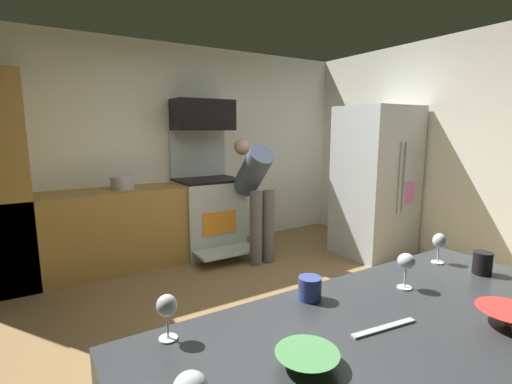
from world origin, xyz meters
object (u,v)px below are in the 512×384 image
Objects in this scene: mixing_bowl_small at (509,318)px; oven_range at (208,213)px; wine_glass_mid at (439,242)px; wine_glass_far at (406,263)px; refrigerator at (375,182)px; person_cook at (255,189)px; mug_tea at (483,263)px; mug_coffee at (310,288)px; microwave at (203,115)px; mixing_bowl_large at (307,359)px; wine_glass_extra at (167,308)px; stock_pot at (122,183)px.

oven_range is at bearing 81.43° from mixing_bowl_small.
wine_glass_far is (-0.40, -0.10, 0.01)m from wine_glass_mid.
refrigerator is 1.27× the size of person_cook.
wine_glass_mid is 1.46× the size of mug_tea.
mug_coffee reaches higher than mixing_bowl_small.
mug_coffee is (-0.45, 0.51, 0.02)m from mixing_bowl_small.
microwave is 7.06× the size of mug_tea.
mixing_bowl_small is 0.61m from wine_glass_mid.
oven_range reaches higher than wine_glass_far.
microwave is 3.90m from mixing_bowl_small.
wine_glass_far is at bearing -18.38° from mug_coffee.
mixing_bowl_small is (0.73, -0.19, 0.01)m from mixing_bowl_large.
oven_range is 3.56m from wine_glass_extra.
wine_glass_extra is (-3.31, -1.99, 0.09)m from refrigerator.
mixing_bowl_large is 1.20× the size of wine_glass_mid.
wine_glass_far reaches higher than stock_pot.
wine_glass_mid is at bearing 53.29° from mixing_bowl_small.
mug_tea is (0.40, 0.29, 0.02)m from mixing_bowl_small.
oven_range is at bearing 79.76° from wine_glass_far.
refrigerator is 2.93m from mug_tea.
wine_glass_far is at bearing -8.99° from wine_glass_extra.
refrigerator is (1.74, -1.16, 0.41)m from oven_range.
person_cook reaches higher than mixing_bowl_large.
person_cook is 2.69m from wine_glass_mid.
person_cook is 2.87m from mug_tea.
refrigerator is at bearing 31.03° from wine_glass_extra.
microwave reaches higher than mug_coffee.
refrigerator is 3.87m from wine_glass_extra.
stock_pot is (-0.83, 3.21, -0.03)m from wine_glass_mid.
mixing_bowl_small is (-0.56, -3.78, -0.81)m from microwave.
mixing_bowl_small is 3.73m from stock_pot.
oven_range is 1.07× the size of person_cook.
refrigerator is at bearing 49.63° from mug_tea.
person_cook is at bearing 70.82° from wine_glass_far.
wine_glass_far is (0.68, 0.18, 0.09)m from mixing_bowl_large.
mug_coffee is (-1.00, -3.26, -0.79)m from microwave.
microwave is 8.06× the size of mug_coffee.
refrigerator reaches higher than mug_tea.
microwave is at bearing 80.03° from wine_glass_far.
refrigerator reaches higher than mixing_bowl_small.
microwave reaches higher than wine_glass_mid.
oven_range reaches higher than mixing_bowl_small.
oven_range is 0.76m from person_cook.
refrigerator is (1.74, -1.25, -0.82)m from microwave.
wine_glass_far is at bearing -109.18° from person_cook.
stock_pot is (0.54, 3.16, -0.03)m from wine_glass_extra.
mug_tea is (0.44, -0.09, -0.06)m from wine_glass_far.
refrigerator is 3.41m from mixing_bowl_small.
refrigerator reaches higher than person_cook.
refrigerator reaches higher than wine_glass_extra.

